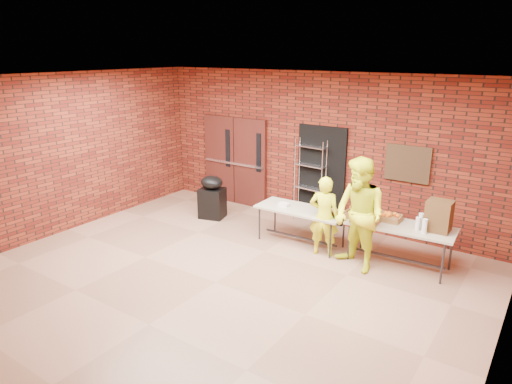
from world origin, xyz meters
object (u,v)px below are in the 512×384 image
(covered_grill, at_px, (212,197))
(volunteer_man, at_px, (359,215))
(wire_rack, at_px, (310,181))
(table_left, at_px, (301,212))
(volunteer_woman, at_px, (324,216))
(coffee_dispenser, at_px, (439,216))
(table_right, at_px, (400,229))

(covered_grill, distance_m, volunteer_man, 3.71)
(wire_rack, xyz_separation_m, volunteer_man, (1.75, -1.54, 0.06))
(table_left, relative_size, volunteer_woman, 1.17)
(table_left, xyz_separation_m, covered_grill, (-2.33, 0.14, -0.17))
(coffee_dispenser, relative_size, covered_grill, 0.54)
(wire_rack, relative_size, coffee_dispenser, 3.50)
(covered_grill, bearing_deg, table_right, -15.07)
(table_right, bearing_deg, covered_grill, 176.87)
(wire_rack, bearing_deg, coffee_dispenser, -11.81)
(table_left, xyz_separation_m, table_right, (1.86, 0.16, 0.03))
(covered_grill, height_order, volunteer_man, volunteer_man)
(table_left, xyz_separation_m, volunteer_man, (1.31, -0.38, 0.32))
(table_right, bearing_deg, volunteer_woman, -167.28)
(table_left, distance_m, table_right, 1.86)
(wire_rack, xyz_separation_m, table_left, (0.44, -1.16, -0.26))
(wire_rack, relative_size, covered_grill, 1.89)
(table_right, relative_size, coffee_dispenser, 3.54)
(table_left, distance_m, coffee_dispenser, 2.47)
(wire_rack, distance_m, volunteer_woman, 1.72)
(table_left, xyz_separation_m, volunteer_woman, (0.58, -0.21, 0.09))
(wire_rack, height_order, table_right, wire_rack)
(table_left, distance_m, covered_grill, 2.34)
(table_right, distance_m, volunteer_woman, 1.33)
(covered_grill, bearing_deg, volunteer_woman, -22.14)
(table_right, distance_m, coffee_dispenser, 0.66)
(covered_grill, xyz_separation_m, volunteer_woman, (2.92, -0.35, 0.26))
(wire_rack, relative_size, volunteer_man, 0.94)
(coffee_dispenser, xyz_separation_m, covered_grill, (-4.76, -0.12, -0.52))
(volunteer_woman, bearing_deg, coffee_dispenser, -179.28)
(coffee_dispenser, xyz_separation_m, volunteer_woman, (-1.84, -0.47, -0.25))
(volunteer_woman, xyz_separation_m, volunteer_man, (0.73, -0.17, 0.23))
(volunteer_man, bearing_deg, covered_grill, -163.39)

